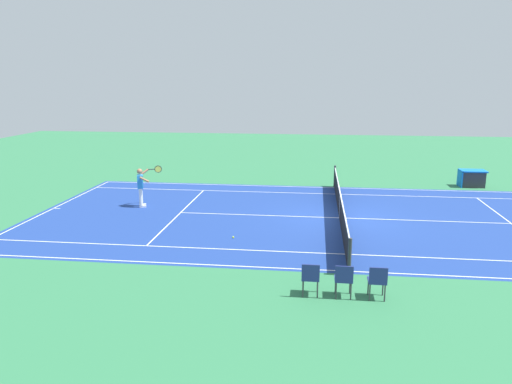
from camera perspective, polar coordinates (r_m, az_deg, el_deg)
ground_plane at (r=19.38m, az=9.75°, el=-3.01°), size 60.00×60.00×0.00m
court_slab at (r=19.38m, az=9.75°, el=-3.01°), size 24.20×11.40×0.00m
court_line_markings at (r=19.38m, az=9.75°, el=-3.00°), size 23.85×11.05×0.01m
tennis_net at (r=19.25m, az=9.81°, el=-1.60°), size 0.10×11.70×1.08m
tennis_player_near at (r=21.14m, az=-13.30°, el=0.76°), size 0.94×0.91×1.70m
tennis_ball at (r=16.71m, az=-2.69°, el=-5.31°), size 0.07×0.07×0.07m
spectator_chair_0 at (r=12.42m, az=14.04°, el=-9.95°), size 0.44×0.44×0.88m
spectator_chair_1 at (r=12.35m, az=10.24°, el=-9.90°), size 0.44×0.44×0.88m
spectator_chair_2 at (r=12.32m, az=6.40°, el=-9.82°), size 0.44×0.44×0.88m
equipment_cart_tarped at (r=26.88m, az=23.93°, el=1.49°), size 1.25×0.84×0.85m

